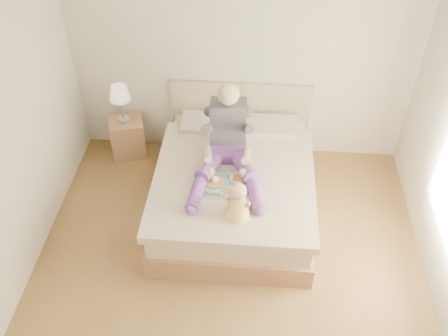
# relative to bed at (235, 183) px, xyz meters

# --- Properties ---
(room) EXTENTS (4.02, 4.22, 2.71)m
(room) POSITION_rel_bed_xyz_m (0.08, -1.08, 1.19)
(room) COLOR brown
(room) RESTS_ON ground
(bed) EXTENTS (1.70, 2.18, 1.00)m
(bed) POSITION_rel_bed_xyz_m (0.00, 0.00, 0.00)
(bed) COLOR #8D6241
(bed) RESTS_ON ground
(nightstand) EXTENTS (0.51, 0.47, 0.51)m
(nightstand) POSITION_rel_bed_xyz_m (-1.42, 0.80, -0.06)
(nightstand) COLOR #8D6241
(nightstand) RESTS_ON ground
(lamp) EXTENTS (0.25, 0.25, 0.50)m
(lamp) POSITION_rel_bed_xyz_m (-1.42, 0.78, 0.57)
(lamp) COLOR silver
(lamp) RESTS_ON nightstand
(adult) EXTENTS (0.79, 1.13, 0.94)m
(adult) POSITION_rel_bed_xyz_m (-0.08, -0.01, 0.57)
(adult) COLOR #623585
(adult) RESTS_ON bed
(tray) EXTENTS (0.54, 0.44, 0.15)m
(tray) POSITION_rel_bed_xyz_m (-0.09, -0.34, 0.33)
(tray) COLOR silver
(tray) RESTS_ON bed
(baby) EXTENTS (0.29, 0.37, 0.41)m
(baby) POSITION_rel_bed_xyz_m (0.07, -0.75, 0.46)
(baby) COLOR #F4D24D
(baby) RESTS_ON bed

